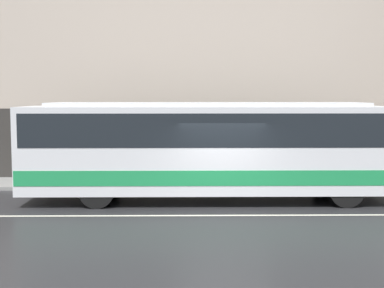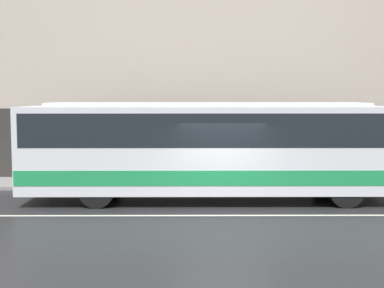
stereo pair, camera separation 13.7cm
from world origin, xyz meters
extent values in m
plane|color=#262628|center=(0.00, 0.00, 0.00)|extent=(60.00, 60.00, 0.00)
cube|color=gray|center=(0.00, 5.19, 0.06)|extent=(60.00, 2.37, 0.12)
cube|color=#B7A899|center=(0.00, 6.52, 5.99)|extent=(60.00, 0.30, 11.99)
cube|color=#2D2B28|center=(0.00, 6.36, 1.40)|extent=(60.00, 0.06, 2.80)
cube|color=beige|center=(0.00, 0.00, 0.00)|extent=(54.00, 0.14, 0.01)
cube|color=silver|center=(-0.39, 2.17, 1.65)|extent=(11.35, 2.57, 2.61)
cube|color=#1E8C4C|center=(-0.39, 2.17, 0.90)|extent=(11.29, 2.60, 0.45)
cube|color=black|center=(-0.39, 2.17, 2.28)|extent=(11.01, 2.59, 0.99)
cube|color=silver|center=(-0.39, 2.17, 3.02)|extent=(9.65, 2.19, 0.12)
cylinder|color=black|center=(3.69, 1.04, 0.52)|extent=(1.04, 0.28, 1.04)
cylinder|color=black|center=(3.69, 3.29, 0.52)|extent=(1.04, 0.28, 1.04)
cylinder|color=black|center=(-3.66, 1.04, 0.52)|extent=(1.04, 0.28, 1.04)
cylinder|color=black|center=(-3.66, 3.29, 0.52)|extent=(1.04, 0.28, 1.04)
cylinder|color=maroon|center=(-4.33, 5.73, 0.76)|extent=(0.36, 0.36, 1.27)
sphere|color=tan|center=(-4.33, 5.73, 1.51)|extent=(0.23, 0.23, 0.23)
camera|label=1|loc=(-1.10, -14.44, 3.26)|focal=50.00mm
camera|label=2|loc=(-0.96, -14.44, 3.26)|focal=50.00mm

